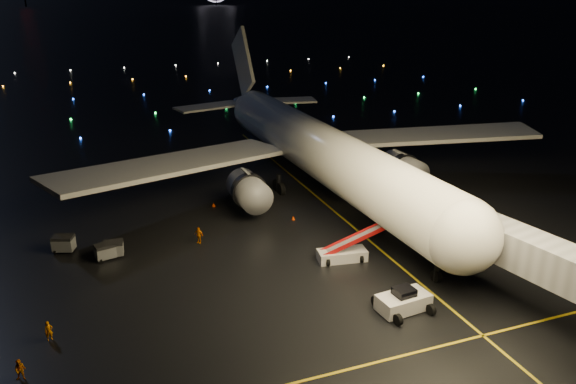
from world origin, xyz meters
The scene contains 16 objects.
ground centered at (0.00, 300.00, 0.00)m, with size 2000.00×2000.00×0.00m, color black.
lane_centre centered at (12.00, 15.00, 0.01)m, with size 0.25×80.00×0.02m, color gold.
airliner centered at (12.64, 26.79, 9.31)m, with size 65.73×62.45×18.62m, color white, non-canonical shape.
pushback_tug centered at (8.17, -4.76, 1.02)m, with size 4.27×2.24×2.03m, color silver.
belt_loader centered at (7.41, 5.06, 1.67)m, with size 6.87×1.87×3.33m, color silver, non-canonical shape.
crew_a centered at (-18.77, 1.02, 0.78)m, with size 0.57×0.37×1.57m, color orange.
crew_b centered at (-20.46, -3.16, 0.78)m, with size 0.76×0.59×1.56m, color orange.
crew_c centered at (-4.71, 13.76, 0.88)m, with size 1.03×0.43×1.76m, color orange.
safety_cone_0 centered at (6.58, 15.98, 0.23)m, with size 0.40×0.40×0.46m, color #E93800.
safety_cone_1 centered at (4.31, 20.73, 0.23)m, with size 0.40×0.40×0.46m, color #E93800.
safety_cone_2 centered at (-0.93, 23.06, 0.27)m, with size 0.48×0.48×0.54m, color #E93800.
safety_cone_3 centered at (-12.38, 34.16, 0.23)m, with size 0.41×0.41×0.46m, color #E93800.
taxiway_lights centered at (0.00, 106.00, 0.18)m, with size 164.00×92.00×0.36m, color black, non-canonical shape.
baggage_cart_0 centered at (-13.96, 13.34, 0.77)m, with size 1.82×1.27×1.55m, color gray.
baggage_cart_1 centered at (-17.71, 16.50, 0.84)m, with size 1.98×1.39×1.68m, color gray.
baggage_cart_2 centered at (-13.14, 13.69, 0.79)m, with size 1.85×1.29×1.57m, color gray.
Camera 1 is at (-14.58, -38.59, 25.01)m, focal length 35.00 mm.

